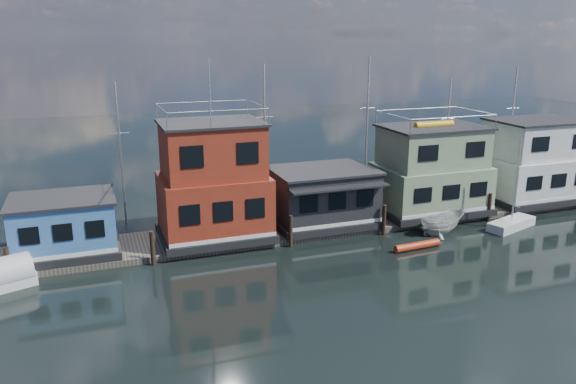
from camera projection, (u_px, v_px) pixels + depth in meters
name	position (u px, v px, depth m)	size (l,w,h in m)	color
ground	(417.00, 296.00, 30.49)	(160.00, 160.00, 0.00)	black
dock	(329.00, 225.00, 41.31)	(48.00, 5.00, 0.40)	#595147
houseboat_blue	(64.00, 226.00, 34.94)	(6.40, 4.90, 3.66)	black
houseboat_red	(213.00, 183.00, 37.50)	(7.40, 5.90, 11.86)	black
houseboat_dark	(323.00, 196.00, 40.53)	(7.40, 6.10, 4.06)	black
houseboat_green	(431.00, 171.00, 43.15)	(8.40, 5.90, 7.03)	black
houseboat_white	(535.00, 162.00, 46.39)	(8.40, 5.90, 6.66)	black
pilings	(341.00, 225.00, 38.42)	(42.28, 0.28, 2.20)	#2D2116
background_masts	(353.00, 136.00, 46.83)	(36.40, 0.16, 12.00)	silver
dinghy_white	(437.00, 228.00, 39.43)	(2.01, 2.33, 1.23)	silver
motorboat	(442.00, 223.00, 40.03)	(1.44, 3.83, 1.48)	beige
day_sailer	(511.00, 223.00, 41.02)	(4.45, 2.65, 6.66)	silver
red_kayak	(417.00, 246.00, 37.06)	(0.50, 0.50, 3.42)	#AB2F12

